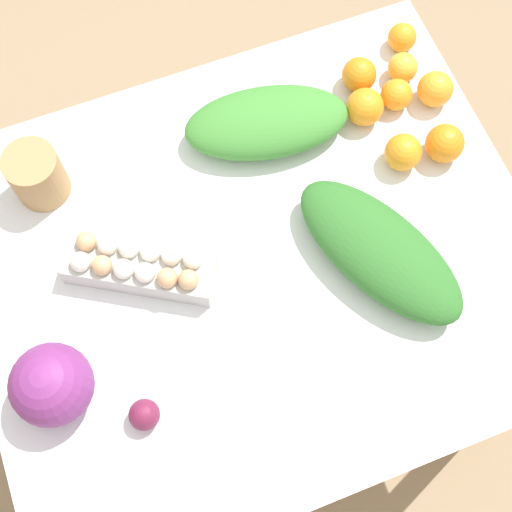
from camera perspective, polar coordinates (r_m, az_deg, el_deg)
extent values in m
plane|color=#937A5B|center=(2.15, 0.00, -7.45)|extent=(8.00, 8.00, 0.00)
cube|color=silver|center=(1.44, 0.00, -0.50)|extent=(1.14, 0.96, 0.03)
cylinder|color=tan|center=(2.07, 9.19, 10.80)|extent=(0.06, 0.06, 0.72)
cylinder|color=tan|center=(1.97, -18.48, 1.35)|extent=(0.06, 0.06, 0.72)
sphere|color=#7A2D75|center=(1.33, -16.03, -9.87)|extent=(0.15, 0.15, 0.15)
cube|color=#B7B7B2|center=(1.41, -9.26, -0.94)|extent=(0.30, 0.23, 0.06)
sphere|color=white|center=(1.36, -5.06, -0.24)|extent=(0.04, 0.04, 0.04)
sphere|color=white|center=(1.37, -6.78, 0.05)|extent=(0.04, 0.04, 0.04)
sphere|color=white|center=(1.38, -8.47, 0.33)|extent=(0.04, 0.04, 0.04)
sphere|color=white|center=(1.38, -10.15, 0.60)|extent=(0.04, 0.04, 0.04)
sphere|color=white|center=(1.39, -11.79, 0.88)|extent=(0.04, 0.04, 0.04)
sphere|color=tan|center=(1.41, -13.42, 1.14)|extent=(0.04, 0.04, 0.04)
sphere|color=tan|center=(1.35, -5.43, -1.91)|extent=(0.04, 0.04, 0.04)
sphere|color=tan|center=(1.35, -7.16, -1.61)|extent=(0.04, 0.04, 0.04)
sphere|color=white|center=(1.36, -8.87, -1.32)|extent=(0.04, 0.04, 0.04)
sphere|color=white|center=(1.37, -10.56, -1.03)|extent=(0.04, 0.04, 0.04)
sphere|color=tan|center=(1.38, -12.22, -0.74)|extent=(0.04, 0.04, 0.04)
sphere|color=white|center=(1.39, -13.86, -0.46)|extent=(0.04, 0.04, 0.04)
cylinder|color=#A87F51|center=(1.51, -17.13, 6.20)|extent=(0.11, 0.11, 0.12)
ellipsoid|color=#2D6B28|center=(1.41, 9.86, 0.42)|extent=(0.32, 0.43, 0.10)
ellipsoid|color=#3D8433|center=(1.52, 0.86, 10.64)|extent=(0.37, 0.23, 0.09)
sphere|color=maroon|center=(1.34, -8.93, -12.43)|extent=(0.06, 0.06, 0.06)
sphere|color=orange|center=(1.69, 11.60, 16.75)|extent=(0.06, 0.06, 0.06)
sphere|color=orange|center=(1.62, 14.15, 12.82)|extent=(0.08, 0.08, 0.08)
sphere|color=orange|center=(1.56, 8.70, 11.70)|extent=(0.08, 0.08, 0.08)
sphere|color=orange|center=(1.60, 11.17, 12.54)|extent=(0.07, 0.07, 0.07)
sphere|color=orange|center=(1.52, 11.69, 8.13)|extent=(0.08, 0.08, 0.08)
sphere|color=#F9A833|center=(1.64, 11.65, 14.54)|extent=(0.07, 0.07, 0.07)
sphere|color=orange|center=(1.61, 8.25, 14.17)|extent=(0.08, 0.08, 0.08)
sphere|color=orange|center=(1.55, 14.86, 8.70)|extent=(0.08, 0.08, 0.08)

